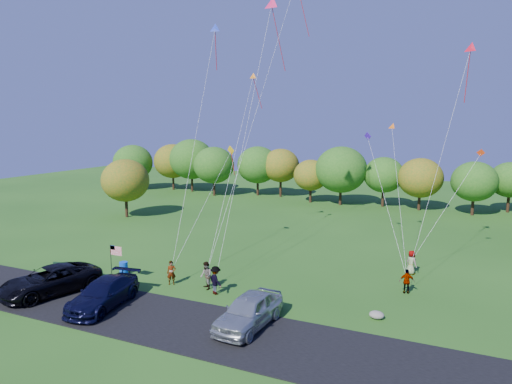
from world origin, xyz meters
TOP-DOWN VIEW (x-y plane):
  - ground at (0.00, 0.00)m, footprint 140.00×140.00m
  - asphalt_lane at (0.00, -4.00)m, footprint 44.00×6.00m
  - treeline at (-1.08, 36.46)m, footprint 75.51×27.44m
  - minivan_dark at (-10.10, -3.76)m, footprint 4.70×6.98m
  - minivan_navy at (-5.35, -4.03)m, footprint 3.09×5.96m
  - minivan_silver at (3.91, -2.84)m, footprint 2.52×5.48m
  - flyer_a at (-3.87, 1.03)m, footprint 0.74×0.68m
  - flyer_b at (-1.21, 1.26)m, footprint 1.17×1.16m
  - flyer_c at (-0.18, 0.73)m, footprint 1.41×1.23m
  - flyer_d at (11.30, 6.01)m, footprint 1.04×0.60m
  - flyer_e at (11.15, 10.24)m, footprint 1.05×0.98m
  - park_bench at (-11.76, -0.82)m, footprint 2.01×0.72m
  - trash_barrel at (-8.42, 1.43)m, footprint 0.62×0.62m
  - flag_assembly at (-7.72, -0.30)m, footprint 1.01×0.66m
  - boulder_near at (4.15, 0.20)m, footprint 1.23×0.96m
  - boulder_far at (10.17, 1.20)m, footprint 0.86×0.72m
  - kites_aloft at (1.35, 13.69)m, footprint 21.22×8.60m

SIDE VIEW (x-z plane):
  - ground at x=0.00m, z-range 0.00..0.00m
  - asphalt_lane at x=0.00m, z-range 0.00..0.06m
  - boulder_far at x=10.17m, z-range 0.00..0.45m
  - boulder_near at x=4.15m, z-range 0.00..0.61m
  - trash_barrel at x=-8.42m, z-range 0.00..0.92m
  - park_bench at x=-11.76m, z-range 0.04..1.16m
  - flyer_d at x=11.30m, z-range 0.00..1.66m
  - flyer_a at x=-3.87m, z-range 0.00..1.70m
  - minivan_navy at x=-5.35m, z-range 0.06..1.71m
  - flyer_e at x=11.15m, z-range 0.00..1.80m
  - flyer_c at x=-0.18m, z-range 0.00..1.89m
  - minivan_dark at x=-10.10m, z-range 0.06..1.84m
  - flyer_b at x=-1.21m, z-range 0.00..1.90m
  - minivan_silver at x=3.91m, z-range 0.06..1.88m
  - flag_assembly at x=-7.72m, z-range 0.70..3.43m
  - treeline at x=-1.08m, z-range 0.59..8.95m
  - kites_aloft at x=1.35m, z-range 10.67..26.42m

